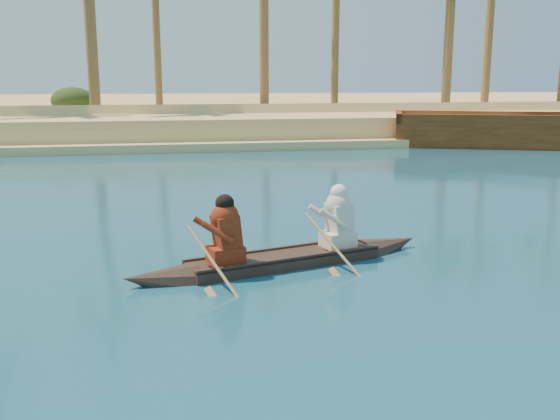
{
  "coord_description": "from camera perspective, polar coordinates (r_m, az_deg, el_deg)",
  "views": [
    {
      "loc": [
        -9.97,
        -4.24,
        3.04
      ],
      "look_at": [
        -7.93,
        6.22,
        0.79
      ],
      "focal_mm": 40.0,
      "sensor_mm": 36.0,
      "label": 1
    }
  ],
  "objects": [
    {
      "name": "sandy_embankment",
      "position": [
        52.15,
        -0.01,
        9.14
      ],
      "size": [
        150.0,
        51.0,
        1.5
      ],
      "color": "#DFCC7D",
      "rests_on": "ground"
    },
    {
      "name": "shrub_cluster",
      "position": [
        37.15,
        4.59,
        9.02
      ],
      "size": [
        100.0,
        6.0,
        2.4
      ],
      "primitive_type": null,
      "color": "#203A15",
      "rests_on": "ground"
    },
    {
      "name": "canoe",
      "position": [
        10.31,
        0.39,
        -3.58
      ],
      "size": [
        5.36,
        2.14,
        1.48
      ],
      "rotation": [
        0.0,
        0.0,
        0.28
      ],
      "color": "#35241D",
      "rests_on": "ground"
    },
    {
      "name": "barge_mid",
      "position": [
        30.84,
        20.46,
        6.66
      ],
      "size": [
        11.17,
        7.04,
        1.77
      ],
      "rotation": [
        0.0,
        0.0,
        -0.36
      ],
      "color": "brown",
      "rests_on": "ground"
    }
  ]
}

